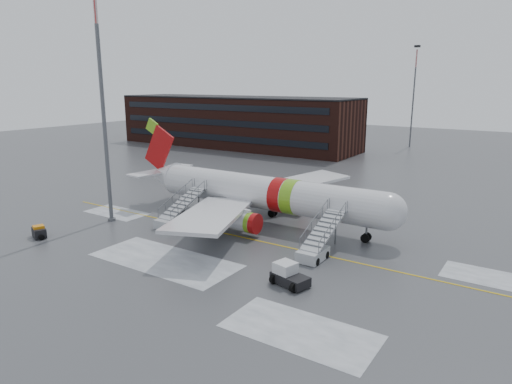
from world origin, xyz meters
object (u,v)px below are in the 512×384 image
Objects in this scene: airstair_fwd at (317,246)px; pushback_tug at (288,275)px; light_mast_near at (102,97)px; airstair_aft at (175,216)px; airliner at (259,192)px; baggage_tractor at (39,232)px; uld_container at (176,215)px.

pushback_tug is at bearing -84.03° from airstair_fwd.
light_mast_near reaches higher than airstair_fwd.
pushback_tug is (0.67, -6.45, -0.29)m from airstair_fwd.
airliner is at bearing 42.85° from airstair_aft.
airstair_aft is at bearing -137.15° from airliner.
airstair_fwd is 6.49m from pushback_tug.
airstair_aft is 2.97× the size of baggage_tractor.
light_mast_near reaches higher than airliner.
airstair_fwd reaches higher than pushback_tug.
airstair_aft is 0.28× the size of light_mast_near.
airstair_fwd is 17.64m from airstair_aft.
baggage_tractor is (-8.93, -10.81, -0.52)m from airstair_aft.
airstair_aft reaches higher than baggage_tractor.
uld_container is (-19.02, 7.49, -0.00)m from pushback_tug.
baggage_tractor is at bearing -170.90° from pushback_tug.
baggage_tractor is (-26.57, -10.81, -0.52)m from airstair_fwd.
pushback_tug reaches higher than uld_container.
baggage_tractor is 15.86m from light_mast_near.
airliner reaches higher than pushback_tug.
airliner is 17.40m from pushback_tug.
pushback_tug is at bearing -8.19° from light_mast_near.
pushback_tug is 1.41× the size of uld_container.
airliner is 10.42× the size of pushback_tug.
baggage_tractor is (-27.25, -4.36, -0.23)m from pushback_tug.
pushback_tug is 20.45m from uld_container.
airstair_fwd is 2.97× the size of baggage_tractor.
light_mast_near reaches higher than baggage_tractor.
airstair_fwd is (10.60, -6.54, -2.35)m from airliner.
baggage_tractor is 0.09× the size of light_mast_near.
airliner is 9.86m from uld_container.
airstair_fwd is 28.69m from baggage_tractor.
pushback_tug is at bearing 9.10° from baggage_tractor.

